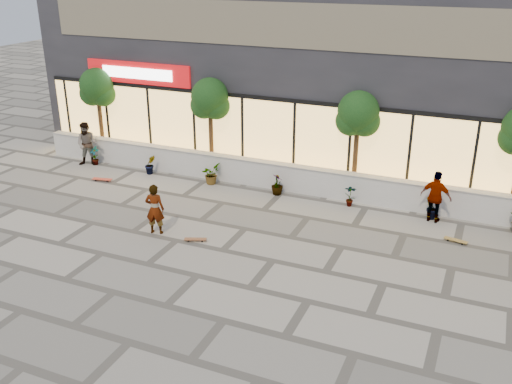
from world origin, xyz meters
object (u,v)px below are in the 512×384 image
at_px(skater_center, 155,209).
at_px(skater_right_near, 436,197).
at_px(skater_left, 87,144).
at_px(skateboard_center, 195,239).
at_px(tree_west, 97,89).
at_px(tree_midwest, 210,101).
at_px(skateboard_left, 102,179).
at_px(skateboard_right_near, 456,240).
at_px(tree_mideast, 358,116).

relative_size(skater_center, skater_right_near, 0.94).
height_order(skater_left, skateboard_center, skater_left).
bearing_deg(skateboard_center, skater_left, 127.72).
bearing_deg(tree_west, tree_midwest, 0.00).
bearing_deg(skater_left, skateboard_left, -57.53).
height_order(skater_left, skateboard_right_near, skater_left).
bearing_deg(skater_left, skateboard_right_near, -23.97).
distance_m(tree_mideast, skater_left, 11.48).
height_order(skateboard_left, skateboard_right_near, skateboard_left).
bearing_deg(skater_right_near, tree_west, 6.85).
distance_m(tree_west, skater_left, 2.49).
distance_m(skater_left, skateboard_right_near, 15.27).
height_order(skater_center, skater_left, skater_left).
xyz_separation_m(tree_west, tree_midwest, (5.50, 0.00, 0.00)).
xyz_separation_m(tree_west, skater_center, (6.49, -5.84, -2.14)).
xyz_separation_m(tree_midwest, skateboard_left, (-3.52, -2.74, -2.90)).
distance_m(tree_west, skater_center, 8.99).
xyz_separation_m(tree_midwest, tree_mideast, (6.00, 0.00, 0.00)).
bearing_deg(tree_midwest, skater_left, -164.95).
xyz_separation_m(skater_right_near, skateboard_right_near, (0.86, -1.30, -0.82)).
bearing_deg(skateboard_left, skater_right_near, -6.01).
xyz_separation_m(tree_midwest, skater_left, (-5.21, -1.40, -2.04)).
distance_m(tree_midwest, skater_left, 5.77).
height_order(skateboard_center, skateboard_left, skateboard_left).
bearing_deg(tree_midwest, skater_right_near, -8.72).
height_order(tree_midwest, skater_left, tree_midwest).
distance_m(tree_west, skater_right_near, 14.84).
distance_m(tree_mideast, skateboard_center, 7.45).
xyz_separation_m(skateboard_center, skateboard_right_near, (7.54, 3.16, 0.00)).
bearing_deg(skater_right_near, skateboard_center, 46.05).
height_order(tree_midwest, skateboard_center, tree_midwest).
bearing_deg(skateboard_center, skateboard_right_near, 0.72).
bearing_deg(tree_midwest, skateboard_left, -142.16).
bearing_deg(tree_midwest, skateboard_right_near, -15.15).
xyz_separation_m(skater_center, skateboard_center, (1.45, -0.03, -0.77)).
height_order(tree_mideast, skater_center, tree_mideast).
bearing_deg(skater_right_near, tree_midwest, 3.60).
bearing_deg(skateboard_left, skateboard_right_near, -11.89).
relative_size(tree_mideast, skateboard_center, 5.47).
relative_size(skater_right_near, skateboard_right_near, 2.38).
xyz_separation_m(tree_mideast, skateboard_center, (-3.56, -5.86, -2.92)).
bearing_deg(skater_left, tree_midwest, -4.02).
xyz_separation_m(tree_mideast, skateboard_left, (-9.52, -2.74, -2.90)).
distance_m(tree_midwest, tree_mideast, 6.00).
xyz_separation_m(tree_west, skater_left, (0.29, -1.40, -2.04)).
height_order(skater_left, skateboard_left, skater_left).
bearing_deg(skateboard_center, skater_center, 156.97).
xyz_separation_m(tree_midwest, skateboard_center, (2.44, -5.86, -2.92)).
height_order(tree_midwest, tree_mideast, same).
relative_size(tree_west, tree_mideast, 1.00).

